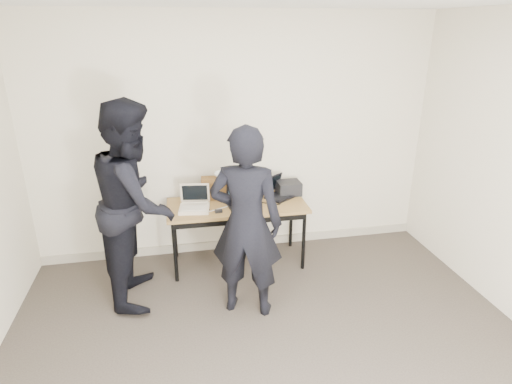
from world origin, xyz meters
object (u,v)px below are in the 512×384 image
object	(u,v)px
desk	(237,210)
laptop_right	(277,192)
person_typist	(246,224)
person_observer	(135,203)
laptop_center	(241,202)
leather_satchel	(218,187)
equipment_box	(289,188)
laptop_beige	(194,205)

from	to	relation	value
desk	laptop_right	world-z (taller)	laptop_right
person_typist	person_observer	bearing A→B (deg)	-5.90
desk	person_observer	bearing A→B (deg)	-159.51
laptop_center	leather_satchel	world-z (taller)	leather_satchel
desk	leather_satchel	distance (m)	0.34
laptop_center	laptop_right	distance (m)	0.49
desk	laptop_right	distance (m)	0.52
laptop_center	person_observer	size ratio (longest dim) A/B	0.16
equipment_box	laptop_center	bearing A→B (deg)	-157.59
person_typist	laptop_right	bearing A→B (deg)	-97.62
laptop_center	equipment_box	size ratio (longest dim) A/B	1.23
leather_satchel	laptop_right	bearing A→B (deg)	-1.46
leather_satchel	equipment_box	bearing A→B (deg)	2.54
person_typist	person_observer	distance (m)	1.09
laptop_center	laptop_right	world-z (taller)	laptop_right
person_observer	desk	bearing A→B (deg)	-66.42
laptop_beige	equipment_box	size ratio (longest dim) A/B	1.34
desk	laptop_center	bearing A→B (deg)	-52.26
laptop_beige	person_observer	size ratio (longest dim) A/B	0.18
desk	person_typist	xyz separation A→B (m)	(-0.05, -0.85, 0.23)
desk	laptop_beige	world-z (taller)	laptop_beige
laptop_beige	leather_satchel	distance (m)	0.39
desk	laptop_center	xyz separation A→B (m)	(0.04, -0.05, 0.11)
desk	laptop_beige	size ratio (longest dim) A/B	4.32
equipment_box	person_typist	size ratio (longest dim) A/B	0.15
leather_satchel	desk	bearing A→B (deg)	-46.61
laptop_center	person_observer	bearing A→B (deg)	-171.53
leather_satchel	person_typist	xyz separation A→B (m)	(0.13, -1.08, 0.05)
laptop_beige	laptop_right	bearing A→B (deg)	19.23
laptop_right	person_observer	size ratio (longest dim) A/B	0.22
laptop_beige	laptop_center	world-z (taller)	laptop_beige
leather_satchel	person_observer	distance (m)	1.04
desk	person_typist	distance (m)	0.88
leather_satchel	person_typist	bearing A→B (deg)	-77.99
laptop_center	equipment_box	bearing A→B (deg)	14.28
equipment_box	laptop_beige	bearing A→B (deg)	-168.42
laptop_right	desk	bearing A→B (deg)	161.75
laptop_beige	leather_satchel	bearing A→B (deg)	51.20
desk	leather_satchel	size ratio (longest dim) A/B	4.03
laptop_beige	laptop_center	distance (m)	0.50
leather_satchel	person_observer	world-z (taller)	person_observer
laptop_right	person_typist	bearing A→B (deg)	-153.65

